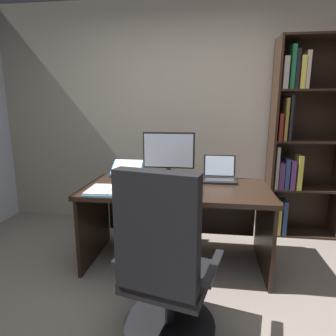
% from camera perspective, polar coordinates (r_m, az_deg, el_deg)
% --- Properties ---
extents(wall_back, '(5.40, 0.12, 2.64)m').
position_cam_1_polar(wall_back, '(3.49, 5.25, 10.19)').
color(wall_back, '#A89E8E').
rests_on(wall_back, ground).
extents(desk, '(1.64, 0.80, 0.74)m').
position_cam_1_polar(desk, '(2.67, 1.80, -7.41)').
color(desk, black).
rests_on(desk, ground).
extents(bookshelf, '(0.76, 0.32, 2.14)m').
position_cam_1_polar(bookshelf, '(3.42, 24.64, 4.81)').
color(bookshelf, black).
rests_on(bookshelf, ground).
extents(office_chair, '(0.68, 0.60, 1.11)m').
position_cam_1_polar(office_chair, '(1.80, -0.82, -20.16)').
color(office_chair, black).
rests_on(office_chair, ground).
extents(monitor, '(0.50, 0.16, 0.46)m').
position_cam_1_polar(monitor, '(2.76, 0.13, 2.54)').
color(monitor, black).
rests_on(monitor, desk).
extents(laptop, '(0.31, 0.28, 0.23)m').
position_cam_1_polar(laptop, '(2.78, 10.30, -1.48)').
color(laptop, black).
rests_on(laptop, desk).
extents(keyboard, '(0.42, 0.15, 0.02)m').
position_cam_1_polar(keyboard, '(2.39, -1.27, -4.51)').
color(keyboard, black).
rests_on(keyboard, desk).
extents(computer_mouse, '(0.06, 0.10, 0.04)m').
position_cam_1_polar(computer_mouse, '(2.36, 5.97, -4.58)').
color(computer_mouse, black).
rests_on(computer_mouse, desk).
extents(reading_stand_with_book, '(0.32, 0.26, 0.15)m').
position_cam_1_polar(reading_stand_with_book, '(2.94, -8.21, -0.16)').
color(reading_stand_with_book, black).
rests_on(reading_stand_with_book, desk).
extents(open_binder, '(0.43, 0.33, 0.02)m').
position_cam_1_polar(open_binder, '(2.44, -11.08, -4.40)').
color(open_binder, '#2D84C6').
rests_on(open_binder, desk).
extents(notepad, '(0.18, 0.23, 0.01)m').
position_cam_1_polar(notepad, '(2.57, -5.64, -3.54)').
color(notepad, silver).
rests_on(notepad, desk).
extents(pen, '(0.13, 0.06, 0.01)m').
position_cam_1_polar(pen, '(2.56, -5.20, -3.37)').
color(pen, maroon).
rests_on(pen, notepad).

